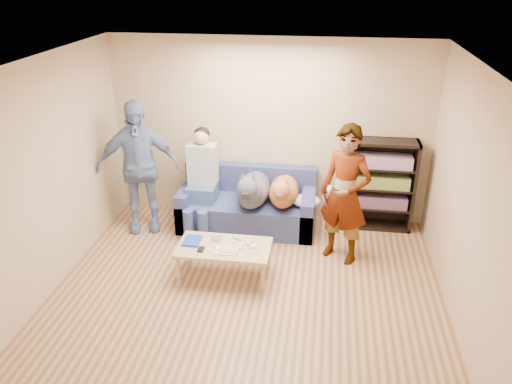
% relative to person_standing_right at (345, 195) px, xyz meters
% --- Properties ---
extents(ground, '(5.00, 5.00, 0.00)m').
position_rel_person_standing_right_xyz_m(ground, '(-1.07, -1.40, -0.89)').
color(ground, brown).
rests_on(ground, ground).
extents(ceiling, '(5.00, 5.00, 0.00)m').
position_rel_person_standing_right_xyz_m(ceiling, '(-1.07, -1.40, 1.71)').
color(ceiling, white).
rests_on(ceiling, ground).
extents(wall_back, '(4.50, 0.00, 4.50)m').
position_rel_person_standing_right_xyz_m(wall_back, '(-1.07, 1.10, 0.41)').
color(wall_back, tan).
rests_on(wall_back, ground).
extents(wall_left, '(0.00, 5.00, 5.00)m').
position_rel_person_standing_right_xyz_m(wall_left, '(-3.32, -1.40, 0.41)').
color(wall_left, tan).
rests_on(wall_left, ground).
extents(wall_right, '(0.00, 5.00, 5.00)m').
position_rel_person_standing_right_xyz_m(wall_right, '(1.18, -1.40, 0.41)').
color(wall_right, tan).
rests_on(wall_right, ground).
extents(blanket, '(0.40, 0.34, 0.14)m').
position_rel_person_standing_right_xyz_m(blanket, '(-0.49, 0.58, -0.39)').
color(blanket, silver).
rests_on(blanket, sofa).
extents(person_standing_right, '(0.77, 0.68, 1.78)m').
position_rel_person_standing_right_xyz_m(person_standing_right, '(0.00, 0.00, 0.00)').
color(person_standing_right, gray).
rests_on(person_standing_right, ground).
extents(person_standing_left, '(1.18, 0.77, 1.86)m').
position_rel_person_standing_right_xyz_m(person_standing_left, '(-2.78, 0.40, 0.04)').
color(person_standing_left, '#798DC2').
rests_on(person_standing_left, ground).
extents(held_controller, '(0.06, 0.12, 0.03)m').
position_rel_person_standing_right_xyz_m(held_controller, '(-0.20, -0.20, 0.17)').
color(held_controller, white).
rests_on(held_controller, person_standing_right).
extents(notebook_blue, '(0.20, 0.26, 0.03)m').
position_rel_person_standing_right_xyz_m(notebook_blue, '(-1.79, -0.59, -0.46)').
color(notebook_blue, '#1C419B').
rests_on(notebook_blue, coffee_table).
extents(papers, '(0.26, 0.20, 0.02)m').
position_rel_person_standing_right_xyz_m(papers, '(-1.34, -0.74, -0.46)').
color(papers, white).
rests_on(papers, coffee_table).
extents(magazine, '(0.22, 0.17, 0.01)m').
position_rel_person_standing_right_xyz_m(magazine, '(-1.31, -0.72, -0.45)').
color(magazine, '#C1B99A').
rests_on(magazine, coffee_table).
extents(camera_silver, '(0.11, 0.06, 0.05)m').
position_rel_person_standing_right_xyz_m(camera_silver, '(-1.51, -0.52, -0.44)').
color(camera_silver, '#AEADB2').
rests_on(camera_silver, coffee_table).
extents(controller_a, '(0.04, 0.13, 0.03)m').
position_rel_person_standing_right_xyz_m(controller_a, '(-1.11, -0.54, -0.45)').
color(controller_a, silver).
rests_on(controller_a, coffee_table).
extents(controller_b, '(0.09, 0.06, 0.03)m').
position_rel_person_standing_right_xyz_m(controller_b, '(-1.03, -0.62, -0.45)').
color(controller_b, white).
rests_on(controller_b, coffee_table).
extents(headphone_cup_a, '(0.07, 0.07, 0.02)m').
position_rel_person_standing_right_xyz_m(headphone_cup_a, '(-1.19, -0.66, -0.46)').
color(headphone_cup_a, silver).
rests_on(headphone_cup_a, coffee_table).
extents(headphone_cup_b, '(0.07, 0.07, 0.02)m').
position_rel_person_standing_right_xyz_m(headphone_cup_b, '(-1.19, -0.58, -0.46)').
color(headphone_cup_b, silver).
rests_on(headphone_cup_b, coffee_table).
extents(pen_orange, '(0.13, 0.06, 0.01)m').
position_rel_person_standing_right_xyz_m(pen_orange, '(-1.41, -0.80, -0.46)').
color(pen_orange, orange).
rests_on(pen_orange, coffee_table).
extents(pen_black, '(0.13, 0.08, 0.01)m').
position_rel_person_standing_right_xyz_m(pen_black, '(-1.27, -0.46, -0.46)').
color(pen_black, black).
rests_on(pen_black, coffee_table).
extents(wallet, '(0.07, 0.12, 0.02)m').
position_rel_person_standing_right_xyz_m(wallet, '(-1.64, -0.76, -0.46)').
color(wallet, black).
rests_on(wallet, coffee_table).
extents(sofa, '(1.90, 0.85, 0.82)m').
position_rel_person_standing_right_xyz_m(sofa, '(-1.32, 0.69, -0.61)').
color(sofa, '#515B93').
rests_on(sofa, ground).
extents(person_seated, '(0.40, 0.73, 1.47)m').
position_rel_person_standing_right_xyz_m(person_seated, '(-1.95, 0.57, -0.11)').
color(person_seated, '#40638E').
rests_on(person_seated, sofa).
extents(dog_gray, '(0.45, 1.27, 0.65)m').
position_rel_person_standing_right_xyz_m(dog_gray, '(-1.22, 0.48, -0.23)').
color(dog_gray, '#53545E').
rests_on(dog_gray, sofa).
extents(dog_tan, '(0.40, 1.16, 0.58)m').
position_rel_person_standing_right_xyz_m(dog_tan, '(-0.80, 0.54, -0.26)').
color(dog_tan, '#B06836').
rests_on(dog_tan, sofa).
extents(coffee_table, '(1.10, 0.60, 0.42)m').
position_rel_person_standing_right_xyz_m(coffee_table, '(-1.39, -0.64, -0.51)').
color(coffee_table, tan).
rests_on(coffee_table, ground).
extents(bookshelf, '(1.00, 0.34, 1.30)m').
position_rel_person_standing_right_xyz_m(bookshelf, '(0.48, 0.93, -0.21)').
color(bookshelf, black).
rests_on(bookshelf, ground).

